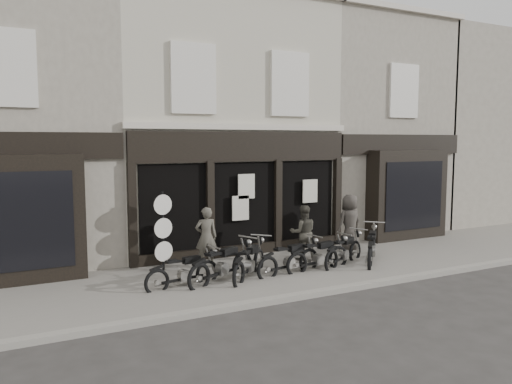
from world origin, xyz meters
name	(u,v)px	position (x,y,z in m)	size (l,w,h in m)	color
ground_plane	(294,282)	(0.00, 0.00, 0.00)	(90.00, 90.00, 0.00)	#2D2B28
pavement	(277,271)	(0.00, 0.90, 0.06)	(30.00, 4.20, 0.12)	slate
kerb	(321,292)	(0.00, -1.25, 0.07)	(30.00, 0.25, 0.13)	gray
central_building	(208,128)	(0.00, 5.95, 4.08)	(7.30, 6.22, 8.34)	#AFA996
neighbour_left	(9,127)	(-6.35, 5.90, 4.04)	(5.60, 6.73, 8.34)	gray
neighbour_right	(352,131)	(6.35, 5.90, 4.04)	(5.60, 6.73, 8.34)	gray
filler_right	(485,131)	(14.50, 6.00, 4.10)	(11.00, 6.00, 8.20)	gray
motorcycle_0	(184,275)	(-2.77, 0.60, 0.39)	(2.02, 0.68, 0.98)	black
motorcycle_1	(222,268)	(-1.76, 0.57, 0.44)	(2.16, 1.23, 1.11)	black
motorcycle_2	(250,265)	(-0.99, 0.59, 0.42)	(1.76, 1.71, 1.06)	black
motorcycle_3	(290,262)	(0.13, 0.44, 0.41)	(2.13, 0.74, 1.03)	black
motorcycle_4	(319,259)	(1.05, 0.41, 0.41)	(2.15, 0.59, 1.03)	black
motorcycle_5	(344,254)	(2.03, 0.58, 0.41)	(1.97, 1.19, 1.02)	black
motorcycle_6	(372,250)	(2.96, 0.48, 0.45)	(1.82, 1.90, 1.13)	black
man_left	(206,237)	(-1.62, 2.04, 0.96)	(0.61, 0.40, 1.69)	#49453C
man_centre	(303,233)	(1.24, 1.52, 0.93)	(0.79, 0.62, 1.63)	#3B382F
man_right	(350,223)	(3.20, 1.86, 1.03)	(0.89, 0.58, 1.81)	#37322E
advert_sign_post	(163,234)	(-2.78, 2.24, 1.10)	(0.54, 0.35, 2.26)	black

